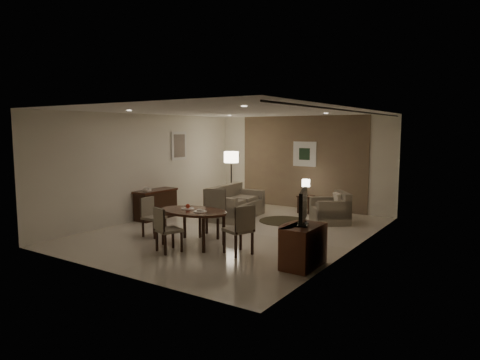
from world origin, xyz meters
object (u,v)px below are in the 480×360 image
Objects in this scene: tv_cabinet at (303,246)px; chair_far at (212,213)px; armchair at (330,208)px; floor_lamp at (231,180)px; chair_near at (169,229)px; side_table at (305,204)px; chair_left at (154,217)px; chair_right at (238,229)px; console_desk at (156,204)px; sofa at (236,202)px; dining_table at (193,228)px.

chair_far reaches higher than tv_cabinet.
tv_cabinet is 1.04× the size of armchair.
floor_lamp is at bearing 100.43° from chair_far.
chair_near is at bearing -166.76° from tv_cabinet.
chair_far is at bearing -99.01° from side_table.
chair_right is (2.25, -0.10, 0.05)m from chair_left.
chair_far is (-0.03, 1.38, 0.08)m from chair_near.
console_desk is at bearing -91.23° from chair_right.
chair_right is (-1.33, 0.02, 0.12)m from tv_cabinet.
chair_right is 4.37m from side_table.
sofa is at bearing -123.76° from chair_right.
dining_table is 4.11m from floor_lamp.
console_desk is 1.90m from chair_left.
console_desk is 4.45m from armchair.
chair_near is (-2.49, -0.59, 0.08)m from tv_cabinet.
chair_far is at bearing -58.59° from chair_left.
chair_right is (1.17, 0.60, 0.04)m from chair_near.
dining_table is 1.16m from chair_left.
chair_far reaches higher than console_desk.
dining_table is (-2.42, 0.05, -0.00)m from tv_cabinet.
armchair is (2.32, 0.73, -0.03)m from sofa.
chair_far is 0.60× the size of floor_lamp.
side_table is (0.53, 4.93, -0.18)m from chair_near.
sofa is 3.61× the size of side_table.
armchair is (3.98, 1.98, 0.01)m from console_desk.
chair_near is 0.92× the size of chair_right.
console_desk is at bearing -135.88° from side_table.
console_desk is at bearing 162.95° from tv_cabinet.
floor_lamp reaches higher than chair_left.
chair_far is (2.37, -0.70, 0.13)m from console_desk.
chair_right is at bearing -22.60° from console_desk.
chair_far is at bearing 97.56° from dining_table.
chair_far is 1.26m from chair_left.
console_desk is 3.86m from chair_right.
chair_left is (-1.16, 0.07, 0.07)m from dining_table.
sofa is (1.66, 1.25, 0.04)m from console_desk.
tv_cabinet is 0.89× the size of chair_far.
chair_near is 3.42m from sofa.
floor_lamp is (-2.75, 3.76, 0.37)m from chair_right.
floor_lamp is (0.81, 2.28, 0.46)m from console_desk.
dining_table is 4.32m from side_table.
tv_cabinet is at bearing -23.73° from armchair.
tv_cabinet is 2.65m from chair_far.
chair_left is 3.72m from floor_lamp.
chair_left is at bearing 178.11° from tv_cabinet.
chair_near is at bearing -41.07° from console_desk.
chair_near is 0.48× the size of sofa.
chair_near reaches higher than side_table.
floor_lamp reaches higher than console_desk.
chair_near is 4.37m from armchair.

